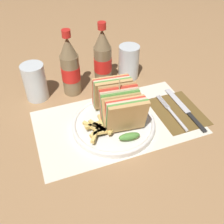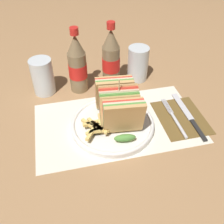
{
  "view_description": "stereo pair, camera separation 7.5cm",
  "coord_description": "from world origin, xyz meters",
  "px_view_note": "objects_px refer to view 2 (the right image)",
  "views": [
    {
      "loc": [
        -0.2,
        -0.53,
        0.53
      ],
      "look_at": [
        0.0,
        -0.01,
        0.04
      ],
      "focal_mm": 42.0,
      "sensor_mm": 36.0,
      "label": 1
    },
    {
      "loc": [
        -0.12,
        -0.56,
        0.53
      ],
      "look_at": [
        0.0,
        -0.01,
        0.04
      ],
      "focal_mm": 42.0,
      "sensor_mm": 36.0,
      "label": 2
    }
  ],
  "objects_px": {
    "plate_main": "(114,124)",
    "club_sandwich": "(118,106)",
    "coke_bottle_near": "(77,65)",
    "fork": "(176,121)",
    "knife": "(189,116)",
    "coke_bottle_far": "(111,59)",
    "glass_near": "(138,66)",
    "glass_far": "(43,79)"
  },
  "relations": [
    {
      "from": "club_sandwich",
      "to": "coke_bottle_near",
      "type": "distance_m",
      "value": 0.22
    },
    {
      "from": "fork",
      "to": "coke_bottle_near",
      "type": "xyz_separation_m",
      "value": [
        -0.25,
        0.23,
        0.09
      ]
    },
    {
      "from": "coke_bottle_near",
      "to": "coke_bottle_far",
      "type": "relative_size",
      "value": 1.0
    },
    {
      "from": "coke_bottle_near",
      "to": "club_sandwich",
      "type": "bearing_deg",
      "value": -66.83
    },
    {
      "from": "fork",
      "to": "coke_bottle_far",
      "type": "xyz_separation_m",
      "value": [
        -0.14,
        0.25,
        0.09
      ]
    },
    {
      "from": "knife",
      "to": "glass_far",
      "type": "distance_m",
      "value": 0.48
    },
    {
      "from": "plate_main",
      "to": "coke_bottle_near",
      "type": "xyz_separation_m",
      "value": [
        -0.07,
        0.21,
        0.08
      ]
    },
    {
      "from": "club_sandwich",
      "to": "glass_far",
      "type": "bearing_deg",
      "value": 133.49
    },
    {
      "from": "glass_far",
      "to": "glass_near",
      "type": "bearing_deg",
      "value": 1.33
    },
    {
      "from": "plate_main",
      "to": "club_sandwich",
      "type": "distance_m",
      "value": 0.06
    },
    {
      "from": "knife",
      "to": "fork",
      "type": "bearing_deg",
      "value": -163.17
    },
    {
      "from": "plate_main",
      "to": "fork",
      "type": "xyz_separation_m",
      "value": [
        0.18,
        -0.03,
        -0.0
      ]
    },
    {
      "from": "fork",
      "to": "knife",
      "type": "height_order",
      "value": "fork"
    },
    {
      "from": "glass_near",
      "to": "glass_far",
      "type": "relative_size",
      "value": 1.0
    },
    {
      "from": "fork",
      "to": "glass_near",
      "type": "xyz_separation_m",
      "value": [
        -0.04,
        0.25,
        0.04
      ]
    },
    {
      "from": "plate_main",
      "to": "fork",
      "type": "relative_size",
      "value": 1.38
    },
    {
      "from": "club_sandwich",
      "to": "glass_near",
      "type": "relative_size",
      "value": 1.68
    },
    {
      "from": "club_sandwich",
      "to": "knife",
      "type": "xyz_separation_m",
      "value": [
        0.21,
        -0.02,
        -0.06
      ]
    },
    {
      "from": "fork",
      "to": "coke_bottle_far",
      "type": "bearing_deg",
      "value": 119.3
    },
    {
      "from": "coke_bottle_near",
      "to": "coke_bottle_far",
      "type": "distance_m",
      "value": 0.11
    },
    {
      "from": "club_sandwich",
      "to": "knife",
      "type": "height_order",
      "value": "club_sandwich"
    },
    {
      "from": "glass_near",
      "to": "fork",
      "type": "bearing_deg",
      "value": -80.66
    },
    {
      "from": "club_sandwich",
      "to": "glass_near",
      "type": "xyz_separation_m",
      "value": [
        0.13,
        0.22,
        -0.02
      ]
    },
    {
      "from": "club_sandwich",
      "to": "coke_bottle_far",
      "type": "bearing_deg",
      "value": 82.5
    },
    {
      "from": "fork",
      "to": "coke_bottle_near",
      "type": "relative_size",
      "value": 0.79
    },
    {
      "from": "plate_main",
      "to": "club_sandwich",
      "type": "height_order",
      "value": "club_sandwich"
    },
    {
      "from": "club_sandwich",
      "to": "coke_bottle_far",
      "type": "distance_m",
      "value": 0.22
    },
    {
      "from": "knife",
      "to": "coke_bottle_far",
      "type": "relative_size",
      "value": 0.99
    },
    {
      "from": "coke_bottle_near",
      "to": "glass_far",
      "type": "height_order",
      "value": "coke_bottle_near"
    },
    {
      "from": "knife",
      "to": "coke_bottle_near",
      "type": "xyz_separation_m",
      "value": [
        -0.3,
        0.22,
        0.09
      ]
    },
    {
      "from": "glass_near",
      "to": "glass_far",
      "type": "height_order",
      "value": "same"
    },
    {
      "from": "plate_main",
      "to": "glass_far",
      "type": "height_order",
      "value": "glass_far"
    },
    {
      "from": "coke_bottle_far",
      "to": "coke_bottle_near",
      "type": "bearing_deg",
      "value": -172.33
    },
    {
      "from": "coke_bottle_near",
      "to": "glass_near",
      "type": "distance_m",
      "value": 0.22
    },
    {
      "from": "plate_main",
      "to": "coke_bottle_far",
      "type": "xyz_separation_m",
      "value": [
        0.04,
        0.22,
        0.08
      ]
    },
    {
      "from": "fork",
      "to": "coke_bottle_near",
      "type": "bearing_deg",
      "value": 137.44
    },
    {
      "from": "fork",
      "to": "coke_bottle_far",
      "type": "distance_m",
      "value": 0.3
    },
    {
      "from": "coke_bottle_near",
      "to": "plate_main",
      "type": "bearing_deg",
      "value": -71.45
    },
    {
      "from": "knife",
      "to": "glass_near",
      "type": "height_order",
      "value": "glass_near"
    },
    {
      "from": "coke_bottle_near",
      "to": "glass_far",
      "type": "bearing_deg",
      "value": 174.51
    },
    {
      "from": "coke_bottle_near",
      "to": "glass_near",
      "type": "relative_size",
      "value": 1.82
    },
    {
      "from": "fork",
      "to": "glass_far",
      "type": "bearing_deg",
      "value": 146.54
    }
  ]
}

